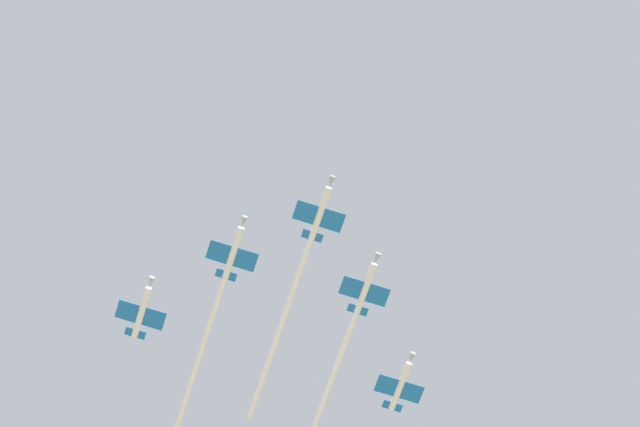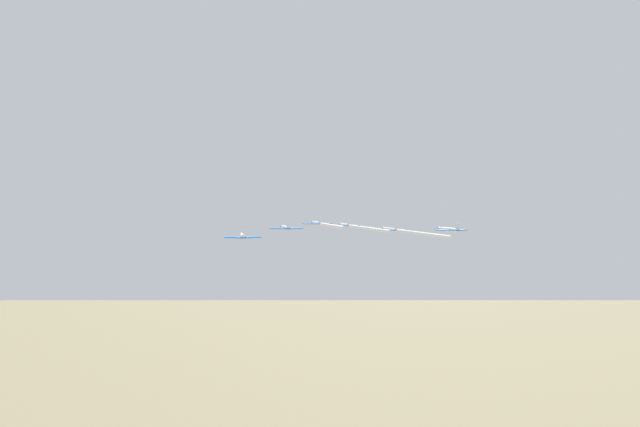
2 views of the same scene
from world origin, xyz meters
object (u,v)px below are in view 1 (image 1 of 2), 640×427
(jet_port_outer, at_px, (401,385))
(jet_starboard_inner, at_px, (215,308))
(jet_starboard_outer, at_px, (142,311))
(jet_lead, at_px, (299,274))
(jet_port_inner, at_px, (352,326))

(jet_port_outer, bearing_deg, jet_starboard_inner, 7.64)
(jet_starboard_inner, bearing_deg, jet_starboard_outer, -21.93)
(jet_lead, relative_size, jet_port_inner, 1.27)
(jet_port_outer, distance_m, jet_starboard_outer, 51.81)
(jet_lead, xyz_separation_m, jet_starboard_outer, (-18.48, -24.26, -0.50))
(jet_port_inner, xyz_separation_m, jet_port_outer, (-7.37, 13.71, -0.65))
(jet_lead, relative_size, jet_starboard_outer, 3.96)
(jet_port_inner, height_order, jet_starboard_inner, jet_port_inner)
(jet_starboard_inner, relative_size, jet_port_outer, 3.77)
(jet_lead, bearing_deg, jet_port_inner, -150.00)
(jet_lead, height_order, jet_starboard_outer, jet_lead)
(jet_port_inner, bearing_deg, jet_starboard_inner, -7.52)
(jet_starboard_inner, distance_m, jet_port_outer, 39.23)
(jet_port_inner, bearing_deg, jet_port_outer, -146.31)
(jet_lead, distance_m, jet_starboard_inner, 16.96)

